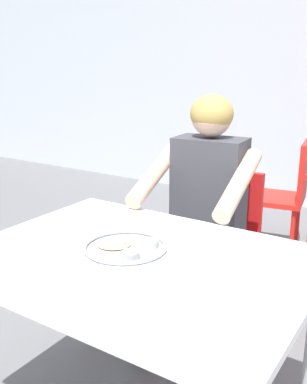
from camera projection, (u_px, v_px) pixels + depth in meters
name	position (u px, v px, depth m)	size (l,w,h in m)	color
table_foreground	(137.00, 276.00, 1.51)	(1.16, 0.86, 0.74)	white
thali_tray	(126.00, 247.00, 1.54)	(0.29, 0.29, 0.03)	#B7BABF
chair_foreground	(217.00, 235.00, 2.36)	(0.46, 0.45, 0.83)	red
diner_foreground	(202.00, 201.00, 2.11)	(0.52, 0.57, 1.24)	#383838
chair_red_left	(285.00, 191.00, 3.19)	(0.49, 0.45, 0.86)	red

